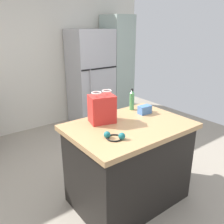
# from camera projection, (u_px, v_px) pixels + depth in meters

# --- Properties ---
(ground) EXTENTS (6.49, 6.49, 0.00)m
(ground) POSITION_uv_depth(u_px,v_px,m) (98.00, 200.00, 2.78)
(ground) COLOR #9E9384
(back_wall) EXTENTS (5.41, 0.13, 2.71)m
(back_wall) POSITION_uv_depth(u_px,v_px,m) (15.00, 58.00, 4.20)
(back_wall) COLOR silver
(back_wall) RESTS_ON ground
(kitchen_island) EXTENTS (1.27, 0.90, 0.93)m
(kitchen_island) POSITION_uv_depth(u_px,v_px,m) (128.00, 163.00, 2.65)
(kitchen_island) COLOR black
(kitchen_island) RESTS_ON ground
(refrigerator) EXTENTS (0.80, 0.67, 1.84)m
(refrigerator) POSITION_uv_depth(u_px,v_px,m) (91.00, 77.00, 4.79)
(refrigerator) COLOR #B7B7BC
(refrigerator) RESTS_ON ground
(tall_cabinet) EXTENTS (0.49, 0.60, 2.10)m
(tall_cabinet) POSITION_uv_depth(u_px,v_px,m) (117.00, 68.00, 5.13)
(tall_cabinet) COLOR #9EB2A8
(tall_cabinet) RESTS_ON ground
(shopping_bag) EXTENTS (0.30, 0.25, 0.34)m
(shopping_bag) POSITION_uv_depth(u_px,v_px,m) (102.00, 109.00, 2.51)
(shopping_bag) COLOR red
(shopping_bag) RESTS_ON kitchen_island
(small_box) EXTENTS (0.15, 0.10, 0.10)m
(small_box) POSITION_uv_depth(u_px,v_px,m) (145.00, 110.00, 2.78)
(small_box) COLOR #4775B7
(small_box) RESTS_ON kitchen_island
(bottle) EXTENTS (0.06, 0.06, 0.26)m
(bottle) POSITION_uv_depth(u_px,v_px,m) (132.00, 100.00, 2.89)
(bottle) COLOR #4C9956
(bottle) RESTS_ON kitchen_island
(ear_defenders) EXTENTS (0.21, 0.21, 0.06)m
(ear_defenders) POSITION_uv_depth(u_px,v_px,m) (114.00, 136.00, 2.17)
(ear_defenders) COLOR black
(ear_defenders) RESTS_ON kitchen_island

